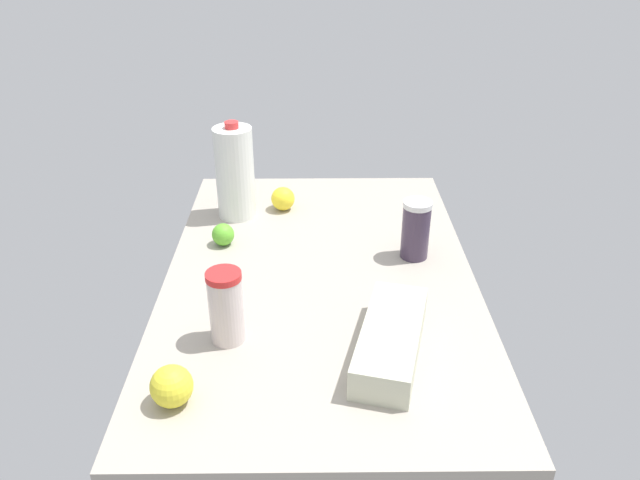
# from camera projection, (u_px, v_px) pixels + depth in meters

# --- Properties ---
(countertop) EXTENTS (1.20, 0.76, 0.03)m
(countertop) POSITION_uv_depth(u_px,v_px,m) (320.00, 280.00, 1.55)
(countertop) COLOR #A69D90
(countertop) RESTS_ON ground
(shaker_bottle) EXTENTS (0.07, 0.07, 0.16)m
(shaker_bottle) POSITION_uv_depth(u_px,v_px,m) (416.00, 229.00, 1.58)
(shaker_bottle) COLOR #3D2F44
(shaker_bottle) RESTS_ON countertop
(milk_jug) EXTENTS (0.11, 0.11, 0.28)m
(milk_jug) POSITION_uv_depth(u_px,v_px,m) (235.00, 173.00, 1.76)
(milk_jug) COLOR white
(milk_jug) RESTS_ON countertop
(tumbler_cup) EXTENTS (0.07, 0.07, 0.16)m
(tumbler_cup) POSITION_uv_depth(u_px,v_px,m) (226.00, 307.00, 1.28)
(tumbler_cup) COLOR beige
(tumbler_cup) RESTS_ON countertop
(egg_carton) EXTENTS (0.33, 0.19, 0.07)m
(egg_carton) POSITION_uv_depth(u_px,v_px,m) (391.00, 340.00, 1.26)
(egg_carton) COLOR beige
(egg_carton) RESTS_ON countertop
(lemon_loose) EXTENTS (0.08, 0.08, 0.08)m
(lemon_loose) POSITION_uv_depth(u_px,v_px,m) (172.00, 386.00, 1.13)
(lemon_loose) COLOR yellow
(lemon_loose) RESTS_ON countertop
(lime_near_front) EXTENTS (0.06, 0.06, 0.06)m
(lime_near_front) POSITION_uv_depth(u_px,v_px,m) (223.00, 235.00, 1.66)
(lime_near_front) COLOR #5EB72F
(lime_near_front) RESTS_ON countertop
(lemon_by_jug) EXTENTS (0.07, 0.07, 0.07)m
(lemon_by_jug) POSITION_uv_depth(u_px,v_px,m) (283.00, 199.00, 1.84)
(lemon_by_jug) COLOR yellow
(lemon_by_jug) RESTS_ON countertop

